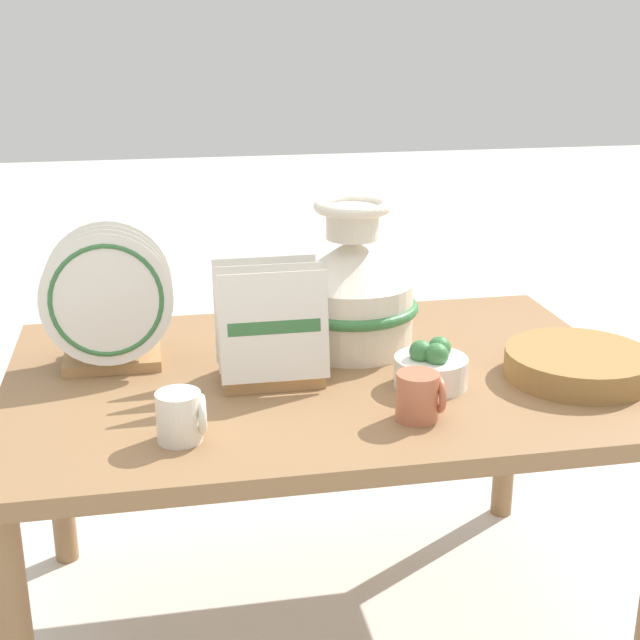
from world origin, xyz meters
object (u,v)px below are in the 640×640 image
(dish_rack_square_plates, at_px, (270,340))
(fruit_bowl, at_px, (431,368))
(ceramic_vase, at_px, (352,289))
(wicker_charger_stack, at_px, (578,364))
(mug_cream_glaze, at_px, (182,416))
(mug_terracotta_glaze, at_px, (420,396))
(dish_rack_round_plates, at_px, (108,307))

(dish_rack_square_plates, bearing_deg, fruit_bowl, -17.19)
(ceramic_vase, distance_m, wicker_charger_stack, 0.48)
(mug_cream_glaze, bearing_deg, wicker_charger_stack, 9.63)
(wicker_charger_stack, relative_size, mug_cream_glaze, 3.33)
(mug_cream_glaze, bearing_deg, mug_terracotta_glaze, 0.75)
(ceramic_vase, relative_size, fruit_bowl, 2.26)
(dish_rack_round_plates, distance_m, mug_cream_glaze, 0.40)
(ceramic_vase, xyz_separation_m, wicker_charger_stack, (0.40, -0.25, -0.10))
(ceramic_vase, distance_m, mug_terracotta_glaze, 0.39)
(mug_terracotta_glaze, relative_size, mug_cream_glaze, 1.00)
(dish_rack_round_plates, distance_m, mug_terracotta_glaze, 0.66)
(dish_rack_square_plates, xyz_separation_m, mug_cream_glaze, (-0.18, -0.24, -0.04))
(ceramic_vase, bearing_deg, mug_terracotta_glaze, -84.40)
(ceramic_vase, bearing_deg, dish_rack_square_plates, -142.58)
(dish_rack_square_plates, distance_m, fruit_bowl, 0.31)
(dish_rack_round_plates, distance_m, dish_rack_square_plates, 0.34)
(ceramic_vase, distance_m, dish_rack_square_plates, 0.25)
(mug_terracotta_glaze, xyz_separation_m, fruit_bowl, (0.06, 0.14, -0.01))
(dish_rack_round_plates, relative_size, wicker_charger_stack, 0.98)
(fruit_bowl, bearing_deg, dish_rack_round_plates, 159.44)
(mug_cream_glaze, bearing_deg, dish_rack_square_plates, 52.17)
(wicker_charger_stack, bearing_deg, dish_rack_round_plates, 165.23)
(wicker_charger_stack, bearing_deg, mug_cream_glaze, -170.37)
(wicker_charger_stack, bearing_deg, dish_rack_square_plates, 170.16)
(dish_rack_round_plates, bearing_deg, mug_cream_glaze, -71.39)
(ceramic_vase, height_order, fruit_bowl, ceramic_vase)
(fruit_bowl, bearing_deg, mug_terracotta_glaze, -115.15)
(wicker_charger_stack, bearing_deg, fruit_bowl, 177.79)
(mug_cream_glaze, bearing_deg, dish_rack_round_plates, 108.61)
(mug_terracotta_glaze, bearing_deg, mug_cream_glaze, -179.25)
(wicker_charger_stack, xyz_separation_m, mug_cream_glaze, (-0.78, -0.13, 0.02))
(dish_rack_round_plates, distance_m, wicker_charger_stack, 0.94)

